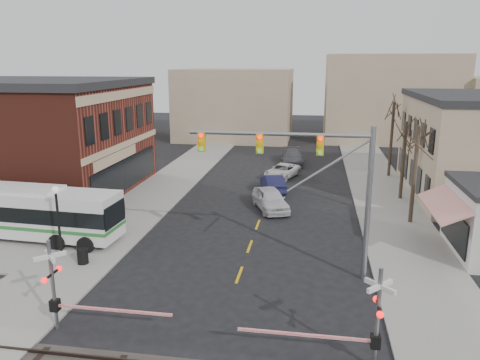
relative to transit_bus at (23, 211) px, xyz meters
name	(u,v)px	position (x,y,z in m)	size (l,w,h in m)	color
ground	(233,293)	(14.32, -5.01, -1.83)	(160.00, 160.00, 0.00)	black
sidewalk_west	(170,183)	(4.82, 14.99, -1.77)	(5.00, 60.00, 0.12)	gray
sidewalk_east	(380,192)	(23.82, 14.99, -1.77)	(5.00, 60.00, 0.12)	gray
tree_east_a	(414,175)	(24.82, 6.99, 1.67)	(0.28, 0.28, 6.75)	#382B21
tree_east_b	(403,161)	(25.12, 12.99, 1.44)	(0.28, 0.28, 6.30)	#382B21
tree_east_c	(391,139)	(25.32, 20.99, 1.89)	(0.28, 0.28, 7.20)	#382B21
transit_bus	(23,211)	(0.00, 0.00, 0.00)	(12.72, 3.42, 3.24)	silver
traffic_signal_mast	(317,171)	(18.18, -2.41, 3.87)	(9.26, 0.30, 8.00)	gray
rr_crossing_west	(63,287)	(7.95, -9.31, 0.14)	(5.60, 1.36, 4.00)	gray
rr_crossing_east	(365,319)	(20.05, -9.86, 0.14)	(5.60, 1.36, 4.00)	gray
street_lamp	(57,206)	(3.85, -2.44, 1.29)	(0.44, 0.44, 4.18)	black
trash_bin	(83,256)	(5.56, -3.18, -1.29)	(0.60, 0.60, 0.84)	black
car_a	(270,199)	(14.85, 8.53, -0.99)	(1.99, 4.94, 1.68)	silver
car_b	(273,183)	(14.55, 13.73, -1.08)	(1.59, 4.57, 1.50)	#17173A
car_c	(282,171)	(14.99, 18.93, -1.17)	(2.19, 4.76, 1.32)	silver
car_d	(292,157)	(15.64, 25.32, -1.04)	(2.23, 5.47, 1.59)	#47484D
pedestrian_near	(101,227)	(5.12, 0.07, -0.76)	(0.69, 0.45, 1.89)	#544943
pedestrian_far	(108,216)	(4.58, 2.29, -0.85)	(0.84, 0.65, 1.72)	#2C354D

